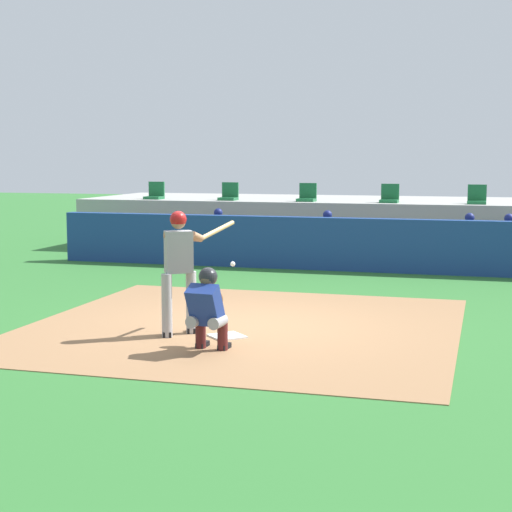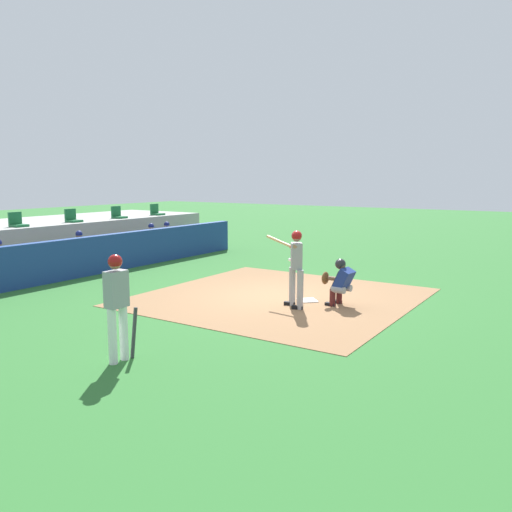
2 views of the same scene
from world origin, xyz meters
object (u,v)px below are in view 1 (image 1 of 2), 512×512
at_px(stadium_seat_4, 477,199).
at_px(batter_at_plate, 180,264).
at_px(dugout_player_0, 217,234).
at_px(stadium_seat_0, 155,194).
at_px(catcher_crouched, 208,306).
at_px(dugout_player_1, 326,237).
at_px(stadium_seat_3, 390,197).
at_px(dugout_player_2, 469,241).
at_px(stadium_seat_1, 229,195).
at_px(home_plate, 227,336).
at_px(stadium_seat_2, 307,196).
at_px(dugout_player_3, 508,242).

bearing_deg(stadium_seat_4, batter_at_plate, -111.07).
bearing_deg(dugout_player_0, stadium_seat_0, 140.87).
bearing_deg(catcher_crouched, stadium_seat_4, 73.61).
height_order(dugout_player_1, stadium_seat_0, stadium_seat_0).
relative_size(dugout_player_0, stadium_seat_3, 2.71).
xyz_separation_m(dugout_player_2, stadium_seat_1, (-6.38, 2.03, 0.86)).
xyz_separation_m(stadium_seat_3, stadium_seat_4, (2.17, 0.00, 0.00)).
bearing_deg(stadium_seat_0, stadium_seat_3, 0.00).
height_order(home_plate, stadium_seat_0, stadium_seat_0).
xyz_separation_m(stadium_seat_1, stadium_seat_3, (4.33, 0.00, 0.00)).
bearing_deg(stadium_seat_4, stadium_seat_2, 180.00).
bearing_deg(stadium_seat_0, catcher_crouched, -63.77).
relative_size(dugout_player_3, stadium_seat_2, 2.71).
distance_m(home_plate, stadium_seat_2, 10.35).
bearing_deg(stadium_seat_3, stadium_seat_0, 180.00).
distance_m(catcher_crouched, stadium_seat_1, 11.52).
distance_m(home_plate, stadium_seat_1, 10.79).
bearing_deg(batter_at_plate, dugout_player_3, 60.25).
height_order(catcher_crouched, stadium_seat_4, stadium_seat_4).
xyz_separation_m(dugout_player_0, dugout_player_3, (6.91, 0.00, 0.00)).
relative_size(catcher_crouched, dugout_player_0, 1.30).
height_order(batter_at_plate, dugout_player_0, batter_at_plate).
height_order(home_plate, stadium_seat_4, stadium_seat_4).
xyz_separation_m(dugout_player_0, stadium_seat_2, (1.83, 2.03, 0.86)).
xyz_separation_m(batter_at_plate, dugout_player_0, (-2.23, 8.18, -0.36)).
relative_size(catcher_crouched, stadium_seat_2, 3.51).
bearing_deg(batter_at_plate, dugout_player_2, 64.99).
height_order(dugout_player_0, stadium_seat_1, stadium_seat_1).
distance_m(catcher_crouched, stadium_seat_4, 11.52).
height_order(dugout_player_1, stadium_seat_2, stadium_seat_2).
distance_m(catcher_crouched, stadium_seat_3, 11.11).
xyz_separation_m(dugout_player_2, stadium_seat_4, (0.12, 2.03, 0.86)).
distance_m(home_plate, dugout_player_2, 8.75).
xyz_separation_m(home_plate, catcher_crouched, (0.01, -0.84, 0.59)).
xyz_separation_m(home_plate, stadium_seat_3, (1.08, 10.18, 1.51)).
bearing_deg(dugout_player_1, catcher_crouched, -88.91).
bearing_deg(dugout_player_1, dugout_player_3, 0.00).
xyz_separation_m(dugout_player_0, stadium_seat_4, (6.17, 2.03, 0.86)).
bearing_deg(home_plate, dugout_player_0, 109.70).
bearing_deg(dugout_player_3, batter_at_plate, -119.75).
distance_m(stadium_seat_1, stadium_seat_2, 2.17).
bearing_deg(home_plate, stadium_seat_4, 72.29).
bearing_deg(stadium_seat_2, stadium_seat_3, 0.00).
bearing_deg(dugout_player_3, catcher_crouched, -113.91).
distance_m(dugout_player_0, stadium_seat_3, 4.57).
xyz_separation_m(catcher_crouched, dugout_player_0, (-2.93, 8.98, 0.06)).
bearing_deg(stadium_seat_2, dugout_player_0, -132.01).
height_order(dugout_player_2, stadium_seat_3, stadium_seat_3).
bearing_deg(stadium_seat_3, stadium_seat_2, 180.00).
relative_size(batter_at_plate, dugout_player_2, 1.39).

